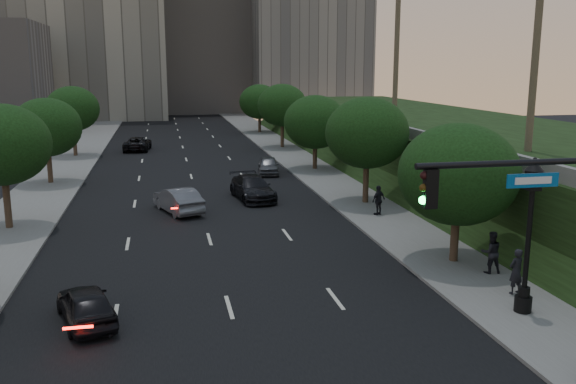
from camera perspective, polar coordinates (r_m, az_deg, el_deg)
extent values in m
plane|color=black|center=(18.10, -3.70, -16.71)|extent=(160.00, 160.00, 0.00)
cube|color=black|center=(46.62, -8.92, 1.00)|extent=(16.00, 140.00, 0.02)
cube|color=slate|center=(48.18, 3.34, 1.55)|extent=(4.50, 140.00, 0.15)
cube|color=slate|center=(47.26, -21.43, 0.54)|extent=(4.50, 140.00, 0.15)
cube|color=black|center=(50.42, 17.01, 3.72)|extent=(18.00, 90.00, 4.00)
cube|color=slate|center=(46.67, 7.93, 6.42)|extent=(0.35, 90.00, 0.70)
cube|color=gray|center=(108.67, -18.66, 15.09)|extent=(26.00, 20.00, 32.00)
cube|color=gray|center=(118.13, -8.03, 13.81)|extent=(22.00, 18.00, 26.00)
cube|color=gray|center=(115.16, 1.47, 16.46)|extent=(20.00, 22.00, 36.00)
cylinder|color=#38281C|center=(27.78, 15.35, -3.67)|extent=(0.36, 0.36, 2.86)
ellipsoid|color=black|center=(27.22, 15.64, 1.62)|extent=(5.20, 5.20, 4.42)
cylinder|color=#38281C|center=(38.52, 7.30, 1.19)|extent=(0.36, 0.36, 3.21)
ellipsoid|color=black|center=(38.09, 7.41, 5.51)|extent=(5.20, 5.20, 4.42)
cylinder|color=#38281C|center=(50.84, 2.54, 3.64)|extent=(0.36, 0.36, 2.86)
ellipsoid|color=black|center=(50.54, 2.56, 6.56)|extent=(5.20, 5.20, 4.42)
cylinder|color=#38281C|center=(64.37, -0.54, 5.53)|extent=(0.36, 0.36, 3.21)
ellipsoid|color=black|center=(64.12, -0.55, 8.13)|extent=(5.20, 5.20, 4.42)
cylinder|color=#38281C|center=(79.08, -2.67, 6.56)|extent=(0.36, 0.36, 2.86)
ellipsoid|color=black|center=(78.89, -2.69, 8.44)|extent=(5.20, 5.20, 4.42)
cylinder|color=#38281C|center=(35.44, -24.81, -0.71)|extent=(0.36, 0.36, 3.26)
ellipsoid|color=black|center=(34.97, -25.23, 4.03)|extent=(5.00, 5.00, 4.25)
cylinder|color=#38281C|center=(48.01, -21.42, 2.43)|extent=(0.36, 0.36, 2.99)
ellipsoid|color=black|center=(47.68, -21.66, 5.66)|extent=(5.00, 5.00, 4.25)
cylinder|color=#38281C|center=(61.71, -19.34, 4.62)|extent=(0.36, 0.36, 3.26)
ellipsoid|color=black|center=(61.45, -19.53, 7.35)|extent=(5.00, 5.00, 4.25)
cylinder|color=#4C4233|center=(35.69, 22.26, 13.14)|extent=(0.40, 0.40, 12.00)
cylinder|color=#4C4233|center=(49.30, 10.19, 14.66)|extent=(0.40, 0.40, 14.50)
cylinder|color=black|center=(15.87, 20.84, 2.57)|extent=(5.40, 0.16, 0.16)
cube|color=black|center=(14.87, 13.19, 0.30)|extent=(0.32, 0.22, 0.95)
sphere|color=black|center=(14.73, 12.61, 1.53)|extent=(0.20, 0.20, 0.20)
sphere|color=#3F2B0A|center=(14.79, 12.56, 0.38)|extent=(0.20, 0.20, 0.20)
sphere|color=#19F24C|center=(14.85, 12.51, -0.75)|extent=(0.20, 0.20, 0.20)
cube|color=#0C5DA2|center=(16.16, 21.93, 1.02)|extent=(1.40, 0.05, 0.35)
cylinder|color=black|center=(23.25, 21.11, -9.91)|extent=(0.60, 0.60, 0.70)
cylinder|color=black|center=(23.07, 21.20, -8.75)|extent=(0.40, 0.40, 0.40)
cylinder|color=black|center=(22.49, 21.57, -4.08)|extent=(0.18, 0.18, 3.60)
cube|color=black|center=(22.05, 21.97, 1.05)|extent=(0.42, 0.42, 0.70)
cone|color=black|center=(21.97, 22.07, 2.33)|extent=(0.64, 0.64, 0.35)
sphere|color=black|center=(21.94, 22.11, 2.85)|extent=(0.14, 0.14, 0.14)
imported|color=black|center=(22.13, -18.38, -9.94)|extent=(2.61, 4.18, 1.33)
imported|color=#595B61|center=(36.84, -10.25, -0.74)|extent=(3.04, 4.86, 1.51)
imported|color=black|center=(64.61, -13.90, 4.42)|extent=(2.93, 5.40, 1.44)
imported|color=black|center=(39.82, -3.34, 0.38)|extent=(2.79, 5.49, 1.53)
imported|color=#525359|center=(49.15, -1.85, 2.49)|extent=(2.19, 4.24, 1.38)
imported|color=black|center=(24.63, 20.55, -6.96)|extent=(0.73, 0.57, 1.76)
imported|color=black|center=(26.68, 18.46, -5.36)|extent=(0.95, 0.79, 1.78)
imported|color=black|center=(35.42, 8.47, -0.76)|extent=(1.09, 0.87, 1.73)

